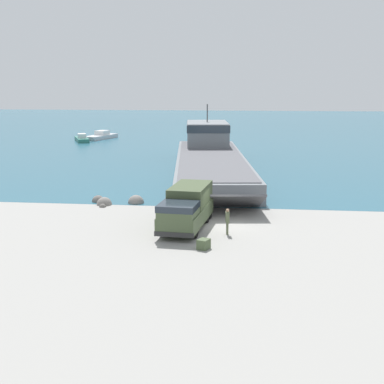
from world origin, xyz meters
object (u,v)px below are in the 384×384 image
at_px(landing_craft, 210,154).
at_px(moored_boat_b, 101,136).
at_px(soldier_on_ramp, 227,220).
at_px(cargo_crate, 204,244).
at_px(military_truck, 187,207).
at_px(moored_boat_a, 82,139).

bearing_deg(landing_craft, moored_boat_b, 117.26).
xyz_separation_m(soldier_on_ramp, cargo_crate, (-1.27, -3.43, -0.72)).
height_order(military_truck, moored_boat_a, military_truck).
xyz_separation_m(moored_boat_a, moored_boat_b, (2.10, 5.00, 0.04)).
relative_size(moored_boat_b, cargo_crate, 11.85).
distance_m(landing_craft, moored_boat_a, 39.08).
distance_m(soldier_on_ramp, moored_boat_b, 69.34).
bearing_deg(moored_boat_b, military_truck, 126.30).
xyz_separation_m(landing_craft, military_truck, (0.72, -27.88, -0.28)).
relative_size(military_truck, soldier_on_ramp, 4.36).
bearing_deg(moored_boat_a, moored_boat_b, 43.19).
height_order(soldier_on_ramp, moored_boat_a, soldier_on_ramp).
bearing_deg(military_truck, moored_boat_b, -153.51).
bearing_deg(military_truck, moored_boat_a, -150.09).
bearing_deg(cargo_crate, landing_craft, 94.14).
relative_size(landing_craft, cargo_crate, 54.30).
relative_size(military_truck, moored_boat_a, 1.05).
distance_m(military_truck, cargo_crate, 5.27).
distance_m(moored_boat_b, cargo_crate, 72.05).
distance_m(moored_boat_a, cargo_crate, 68.24).
xyz_separation_m(soldier_on_ramp, moored_boat_b, (-27.13, 63.82, -0.51)).
bearing_deg(military_truck, cargo_crate, 24.03).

